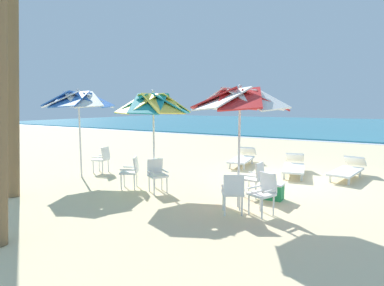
# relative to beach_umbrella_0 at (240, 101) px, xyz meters

# --- Properties ---
(ground_plane) EXTENTS (80.00, 80.00, 0.00)m
(ground_plane) POSITION_rel_beach_umbrella_0_xyz_m (0.10, 3.10, -2.36)
(ground_plane) COLOR beige
(sea) EXTENTS (80.00, 36.00, 0.10)m
(sea) POSITION_rel_beach_umbrella_0_xyz_m (0.10, 33.01, -2.31)
(sea) COLOR teal
(sea) RESTS_ON ground
(surf_foam) EXTENTS (80.00, 0.70, 0.01)m
(surf_foam) POSITION_rel_beach_umbrella_0_xyz_m (0.10, 14.71, -2.35)
(surf_foam) COLOR white
(surf_foam) RESTS_ON ground
(beach_umbrella_0) EXTENTS (2.20, 2.20, 2.70)m
(beach_umbrella_0) POSITION_rel_beach_umbrella_0_xyz_m (0.00, 0.00, 0.00)
(beach_umbrella_0) COLOR silver
(beach_umbrella_0) RESTS_ON ground
(plastic_chair_0) EXTENTS (0.50, 0.47, 0.87)m
(plastic_chair_0) POSITION_rel_beach_umbrella_0_xyz_m (0.04, 0.96, -1.86)
(plastic_chair_0) COLOR white
(plastic_chair_0) RESTS_ON ground
(plastic_chair_1) EXTENTS (0.61, 0.62, 0.87)m
(plastic_chair_1) POSITION_rel_beach_umbrella_0_xyz_m (0.09, -0.51, -1.86)
(plastic_chair_1) COLOR white
(plastic_chair_1) RESTS_ON ground
(plastic_chair_2) EXTENTS (0.58, 0.60, 0.87)m
(plastic_chair_2) POSITION_rel_beach_umbrella_0_xyz_m (0.64, -0.17, -1.86)
(plastic_chair_2) COLOR white
(plastic_chair_2) RESTS_ON ground
(beach_umbrella_1) EXTENTS (2.07, 2.07, 2.67)m
(beach_umbrella_1) POSITION_rel_beach_umbrella_0_xyz_m (-2.66, 0.40, -0.09)
(beach_umbrella_1) COLOR silver
(beach_umbrella_1) RESTS_ON ground
(plastic_chair_3) EXTENTS (0.62, 0.61, 0.87)m
(plastic_chair_3) POSITION_rel_beach_umbrella_0_xyz_m (-3.13, 0.00, -1.86)
(plastic_chair_3) COLOR white
(plastic_chair_3) RESTS_ON ground
(plastic_chair_4) EXTENTS (0.62, 0.61, 0.87)m
(plastic_chair_4) POSITION_rel_beach_umbrella_0_xyz_m (-2.32, 0.07, -1.86)
(plastic_chair_4) COLOR white
(plastic_chair_4) RESTS_ON ground
(beach_umbrella_2) EXTENTS (2.19, 2.19, 2.76)m
(beach_umbrella_2) POSITION_rel_beach_umbrella_0_xyz_m (-5.40, 0.20, 0.04)
(beach_umbrella_2) COLOR silver
(beach_umbrella_2) RESTS_ON ground
(plastic_chair_5) EXTENTS (0.56, 0.54, 0.87)m
(plastic_chair_5) POSITION_rel_beach_umbrella_0_xyz_m (-5.34, 1.03, -1.86)
(plastic_chair_5) COLOR white
(plastic_chair_5) RESTS_ON ground
(sun_lounger_0) EXTENTS (0.97, 2.22, 0.62)m
(sun_lounger_0) POSITION_rel_beach_umbrella_0_xyz_m (1.82, 4.32, -2.08)
(sun_lounger_0) COLOR white
(sun_lounger_0) RESTS_ON ground
(sun_lounger_1) EXTENTS (1.04, 2.23, 0.62)m
(sun_lounger_1) POSITION_rel_beach_umbrella_0_xyz_m (0.25, 4.04, -2.08)
(sun_lounger_1) COLOR white
(sun_lounger_1) RESTS_ON ground
(sun_lounger_2) EXTENTS (0.91, 2.21, 0.62)m
(sun_lounger_2) POSITION_rel_beach_umbrella_0_xyz_m (-1.79, 4.68, -2.08)
(sun_lounger_2) COLOR white
(sun_lounger_2) RESTS_ON ground
(palm_tree_0) EXTENTS (2.76, 2.71, 5.75)m
(palm_tree_0) POSITION_rel_beach_umbrella_0_xyz_m (-5.13, -1.95, 1.09)
(palm_tree_0) COLOR brown
(palm_tree_0) RESTS_ON ground
(cooler_box) EXTENTS (0.50, 0.34, 0.40)m
(cooler_box) POSITION_rel_beach_umbrella_0_xyz_m (0.48, 0.97, -2.16)
(cooler_box) COLOR #238C4C
(cooler_box) RESTS_ON ground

